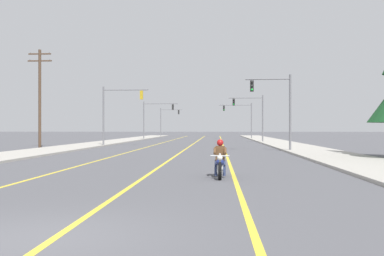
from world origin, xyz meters
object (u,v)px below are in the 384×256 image
traffic_signal_mid_left (154,114)px  traffic_signal_far_left (167,118)px  traffic_signal_near_left (116,107)px  motorcycle_with_rider (220,162)px  traffic_signal_mid_right (253,111)px  traffic_signal_far_right (242,115)px  utility_pole_left_near (40,95)px  traffic_signal_near_right (277,102)px

traffic_signal_mid_left → traffic_signal_far_left: (-0.57, 23.36, -0.06)m
traffic_signal_near_left → traffic_signal_far_left: (-0.44, 49.27, -0.01)m
traffic_signal_mid_left → traffic_signal_far_left: 23.36m
motorcycle_with_rider → traffic_signal_mid_right: bearing=83.6°
traffic_signal_mid_left → traffic_signal_far_left: same height
traffic_signal_far_right → utility_pole_left_near: bearing=-120.4°
traffic_signal_far_left → utility_pole_left_near: size_ratio=0.67×
motorcycle_with_rider → utility_pole_left_near: bearing=125.9°
traffic_signal_mid_left → traffic_signal_far_right: same height
utility_pole_left_near → traffic_signal_far_left: bearing=84.0°
traffic_signal_near_right → utility_pole_left_near: size_ratio=0.67×
traffic_signal_far_right → traffic_signal_far_left: size_ratio=1.00×
utility_pole_left_near → traffic_signal_far_right: bearing=59.6°
traffic_signal_near_left → traffic_signal_far_right: bearing=64.4°
motorcycle_with_rider → traffic_signal_far_right: size_ratio=0.35×
traffic_signal_far_right → utility_pole_left_near: size_ratio=0.67×
traffic_signal_mid_left → traffic_signal_far_right: size_ratio=1.00×
traffic_signal_near_right → traffic_signal_far_left: bearing=105.1°
traffic_signal_mid_left → traffic_signal_far_left: size_ratio=1.00×
motorcycle_with_rider → traffic_signal_mid_left: bearing=101.0°
traffic_signal_mid_left → motorcycle_with_rider: bearing=-79.0°
traffic_signal_near_right → traffic_signal_far_left: 60.60m
motorcycle_with_rider → traffic_signal_far_left: traffic_signal_far_left is taller
traffic_signal_mid_right → traffic_signal_mid_left: size_ratio=1.00×
traffic_signal_near_right → traffic_signal_mid_right: 22.06m
traffic_signal_mid_right → motorcycle_with_rider: bearing=-96.4°
traffic_signal_mid_right → utility_pole_left_near: (-21.31, -17.61, 0.92)m
traffic_signal_near_right → traffic_signal_far_left: same height
traffic_signal_far_right → traffic_signal_near_left: bearing=-115.6°
traffic_signal_far_left → traffic_signal_near_right: bearing=-74.9°
utility_pole_left_near → traffic_signal_near_right: bearing=-11.7°
traffic_signal_mid_left → traffic_signal_near_right: bearing=-66.6°
traffic_signal_mid_right → traffic_signal_near_left: bearing=-139.8°
traffic_signal_far_right → utility_pole_left_near: 41.23m
traffic_signal_near_left → traffic_signal_mid_right: same height
motorcycle_with_rider → traffic_signal_mid_right: (4.59, 40.72, 3.49)m
motorcycle_with_rider → utility_pole_left_near: utility_pole_left_near is taller
utility_pole_left_near → traffic_signal_near_left: bearing=38.0°
motorcycle_with_rider → traffic_signal_far_left: (-11.01, 77.18, 3.50)m
traffic_signal_mid_left → utility_pole_left_near: (-6.28, -30.72, 0.84)m
traffic_signal_near_right → traffic_signal_mid_left: size_ratio=1.00×
traffic_signal_near_right → traffic_signal_far_right: same height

